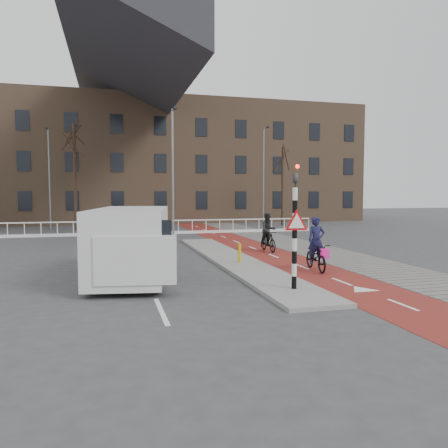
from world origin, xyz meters
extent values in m
plane|color=#38383A|center=(0.00, 0.00, 0.00)|extent=(120.00, 120.00, 0.00)
cube|color=maroon|center=(1.50, 10.00, 0.01)|extent=(2.50, 60.00, 0.01)
cube|color=slate|center=(4.30, 10.00, 0.01)|extent=(3.00, 60.00, 0.01)
cube|color=gray|center=(-0.70, 4.00, 0.06)|extent=(1.80, 16.00, 0.12)
cylinder|color=black|center=(-0.60, -2.00, 1.56)|extent=(0.14, 0.14, 2.88)
imported|color=black|center=(-0.60, -2.00, 3.40)|extent=(0.13, 0.16, 0.80)
cylinder|color=#FF0C05|center=(-0.60, -2.14, 3.58)|extent=(0.11, 0.02, 0.11)
cylinder|color=gold|center=(-0.73, 2.97, 0.49)|extent=(0.12, 0.12, 0.75)
imported|color=black|center=(1.63, 1.09, 0.51)|extent=(0.86, 1.95, 1.00)
imported|color=#17183E|center=(1.63, 1.09, 1.12)|extent=(0.67, 0.48, 1.73)
cube|color=#F823A1|center=(1.69, 0.54, 0.70)|extent=(0.31, 0.22, 0.35)
imported|color=black|center=(1.78, 6.48, 0.53)|extent=(0.59, 1.75, 1.04)
imported|color=black|center=(1.78, 6.48, 1.06)|extent=(0.83, 0.66, 1.62)
cube|color=silver|center=(-4.98, 1.11, 1.25)|extent=(3.03, 5.73, 2.18)
cube|color=green|center=(-6.08, 1.11, 1.15)|extent=(0.58, 3.45, 0.55)
cube|color=green|center=(-3.88, 1.11, 1.15)|extent=(0.58, 3.45, 0.55)
cube|color=black|center=(-4.98, -1.27, 1.65)|extent=(1.95, 0.36, 0.90)
cylinder|color=black|center=(-6.19, -0.57, 0.38)|extent=(0.39, 0.80, 0.76)
cylinder|color=black|center=(-4.36, -0.87, 0.38)|extent=(0.39, 0.80, 0.76)
cylinder|color=black|center=(-5.60, 3.09, 0.38)|extent=(0.39, 0.80, 0.76)
cylinder|color=black|center=(-3.77, 2.79, 0.38)|extent=(0.39, 0.80, 0.76)
cube|color=silver|center=(-5.00, 17.00, 0.95)|extent=(28.00, 0.08, 0.08)
cube|color=silver|center=(-5.00, 17.00, 0.10)|extent=(28.00, 0.10, 0.20)
cube|color=#7F6047|center=(-3.00, 32.00, 6.00)|extent=(46.00, 10.00, 12.00)
cylinder|color=black|center=(-8.19, 22.20, 4.08)|extent=(0.25, 0.25, 8.17)
cylinder|color=black|center=(9.25, 22.82, 3.46)|extent=(0.24, 0.24, 6.92)
cylinder|color=slate|center=(-2.13, 11.52, 3.80)|extent=(0.12, 0.12, 7.60)
cylinder|color=slate|center=(-10.10, 22.69, 3.91)|extent=(0.12, 0.12, 7.82)
cylinder|color=slate|center=(7.12, 21.94, 4.23)|extent=(0.12, 0.12, 8.45)
camera|label=1|loc=(-5.66, -13.39, 2.83)|focal=35.00mm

